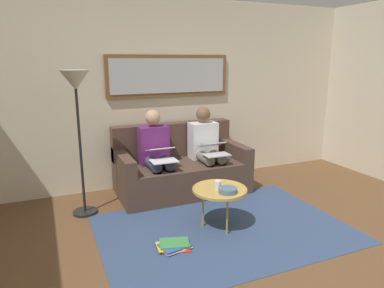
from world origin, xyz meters
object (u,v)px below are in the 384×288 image
Objects in this scene: bowl at (228,190)px; laptop_white at (162,154)px; coffee_table at (220,190)px; standing_lamp at (76,97)px; laptop_silver at (214,149)px; framed_mirror at (169,76)px; person_left at (206,146)px; couch at (180,168)px; magazine_stack at (174,246)px; cup at (218,185)px; person_right at (156,151)px.

bowl is 0.52× the size of laptop_white.
standing_lamp is at bearing -36.47° from coffee_table.
laptop_white is at bearing 177.65° from standing_lamp.
coffee_table is 1.01m from laptop_silver.
person_left is (-0.36, 0.46, -0.94)m from framed_mirror.
framed_mirror is 9.22× the size of bowl.
standing_lamp reaches higher than couch.
couch is 1.04× the size of standing_lamp.
person_left reaches higher than laptop_white.
magazine_stack is (0.62, 1.82, -1.52)m from framed_mirror.
laptop_white is at bearing -71.02° from bowl.
bowl is at bearing 140.47° from standing_lamp.
laptop_white reaches higher than cup.
coffee_table is 1.23m from person_left.
couch is at bearing 90.00° from framed_mirror.
coffee_table is at bearing -79.69° from bowl.
magazine_stack is at bearing 48.92° from laptop_silver.
couch is at bearing -92.16° from cup.
laptop_silver is (-0.36, 0.31, 0.31)m from couch.
magazine_stack is (0.98, 1.13, -0.59)m from laptop_silver.
cup reaches higher than coffee_table.
cup is at bearing -72.23° from bowl.
person_right is at bearing 51.71° from framed_mirror.
person_right is (0.36, -1.28, 0.14)m from bowl.
bowl is at bearing 70.75° from laptop_silver.
couch is at bearing -169.35° from person_right.
laptop_silver is 1.61m from magazine_stack.
couch is 1.22m from coffee_table.
couch is 5.00× the size of magazine_stack.
framed_mirror reaches higher than bowl.
magazine_stack is (0.62, 1.43, -0.28)m from couch.
coffee_table is 0.14m from bowl.
standing_lamp is at bearing -39.53° from bowl.
cup is (0.05, 1.21, 0.18)m from couch.
standing_lamp reaches higher than laptop_white.
person_right is at bearing -100.83° from magazine_stack.
framed_mirror is 5.02× the size of laptop_silver.
laptop_silver is 0.21× the size of standing_lamp.
cup is at bearing 143.23° from standing_lamp.
bowl is 1.34m from person_right.
cup is 0.26× the size of laptop_silver.
magazine_stack is at bearing 7.95° from bowl.
person_right is at bearing 10.65° from couch.
person_right reaches higher than couch.
cup is 0.97m from laptop_white.
laptop_silver reaches higher than bowl.
person_left is 3.24× the size of laptop_silver.
person_left is at bearing -105.86° from bowl.
laptop_silver is at bearing 179.99° from laptop_white.
couch is at bearing -139.72° from laptop_white.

